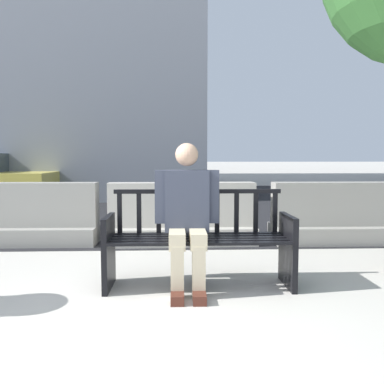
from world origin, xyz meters
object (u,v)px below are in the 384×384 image
Objects in this scene: seated_person at (187,213)px; jersey_barrier_right at (344,218)px; jersey_barrier_centre at (182,219)px; street_bench at (199,244)px; jersey_barrier_left at (24,219)px.

jersey_barrier_right is (2.25, 2.01, -0.35)m from seated_person.
jersey_barrier_centre and jersey_barrier_right have the same top height.
jersey_barrier_centre is at bearing 179.52° from jersey_barrier_right.
seated_person is at bearing -89.80° from jersey_barrier_centre.
street_bench is at bearing -137.64° from jersey_barrier_right.
jersey_barrier_left is 4.42m from jersey_barrier_right.
jersey_barrier_left is at bearing 179.00° from jersey_barrier_right.
seated_person reaches higher than street_bench.
jersey_barrier_centre is at bearing 90.20° from seated_person.
street_bench is at bearing -86.63° from jersey_barrier_centre.
jersey_barrier_right is at bearing 42.36° from street_bench.
jersey_barrier_centre is at bearing 93.37° from street_bench.
street_bench is 0.84× the size of jersey_barrier_left.
street_bench is 0.84× the size of jersey_barrier_right.
seated_person reaches higher than jersey_barrier_right.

